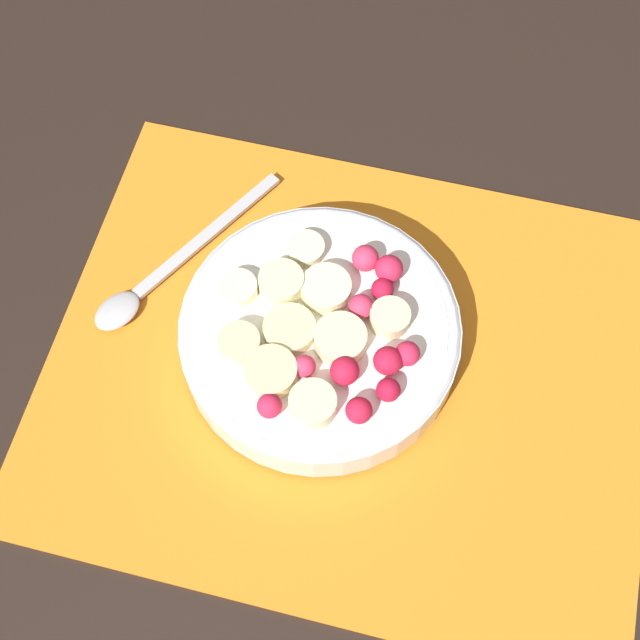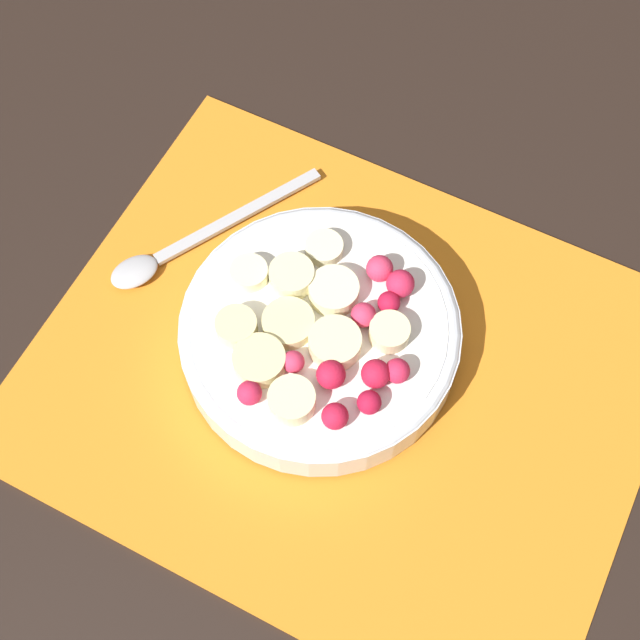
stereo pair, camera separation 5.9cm
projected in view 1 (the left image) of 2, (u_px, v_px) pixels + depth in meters
name	position (u px, v px, depth m)	size (l,w,h in m)	color
ground_plane	(350.00, 369.00, 0.63)	(3.00, 3.00, 0.00)	black
placemat	(350.00, 367.00, 0.63)	(0.42, 0.34, 0.01)	orange
fruit_bowl	(320.00, 333.00, 0.61)	(0.19, 0.19, 0.05)	silver
spoon	(157.00, 277.00, 0.65)	(0.10, 0.16, 0.01)	#B2B2B7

